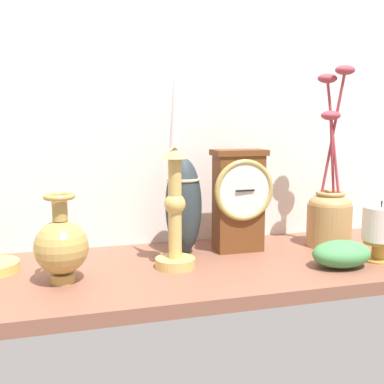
{
  "coord_description": "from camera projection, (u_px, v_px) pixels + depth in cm",
  "views": [
    {
      "loc": [
        -24.47,
        -80.91,
        26.75
      ],
      "look_at": [
        -1.74,
        0.0,
        14.0
      ],
      "focal_mm": 42.75,
      "sensor_mm": 36.0,
      "label": 1
    }
  ],
  "objects": [
    {
      "name": "ivy_sprig",
      "position": [
        341.0,
        254.0,
        0.85
      ],
      "size": [
        11.4,
        7.98,
        5.04
      ],
      "color": "#448A4D",
      "rests_on": "ground_plane"
    },
    {
      "name": "candlestick_tall_center",
      "position": [
        175.0,
        201.0,
        0.84
      ],
      "size": [
        7.46,
        7.46,
        36.44
      ],
      "color": "tan",
      "rests_on": "ground_plane"
    },
    {
      "name": "pillar_candle_front",
      "position": [
        380.0,
        230.0,
        0.89
      ],
      "size": [
        6.83,
        6.83,
        11.8
      ],
      "color": "#B98E3B",
      "rests_on": "ground_plane"
    },
    {
      "name": "back_wall",
      "position": [
        177.0,
        96.0,
        1.0
      ],
      "size": [
        120.0,
        2.0,
        65.0
      ],
      "primitive_type": "cube",
      "color": "silver",
      "rests_on": "ground_plane"
    },
    {
      "name": "mantel_clock",
      "position": [
        239.0,
        198.0,
        0.95
      ],
      "size": [
        12.61,
        7.07,
        21.3
      ],
      "color": "brown",
      "rests_on": "ground_plane"
    },
    {
      "name": "brass_vase_bulbous",
      "position": [
        61.0,
        245.0,
        0.76
      ],
      "size": [
        9.09,
        9.09,
        15.23
      ],
      "color": "#B0914A",
      "rests_on": "ground_plane"
    },
    {
      "name": "brass_vase_jar",
      "position": [
        330.0,
        210.0,
        0.99
      ],
      "size": [
        9.59,
        9.59,
        38.43
      ],
      "color": "#AE8550",
      "rests_on": "ground_plane"
    },
    {
      "name": "tall_ceramic_vase",
      "position": [
        184.0,
        206.0,
        0.93
      ],
      "size": [
        7.46,
        7.46,
        19.78
      ],
      "color": "#2A353A",
      "rests_on": "ground_plane"
    },
    {
      "name": "ground_plane",
      "position": [
        201.0,
        270.0,
        0.88
      ],
      "size": [
        100.0,
        36.0,
        2.4
      ],
      "primitive_type": "cube",
      "color": "brown"
    }
  ]
}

